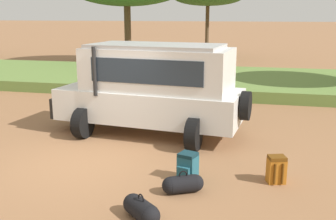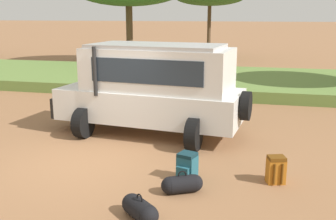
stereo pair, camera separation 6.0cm
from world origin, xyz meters
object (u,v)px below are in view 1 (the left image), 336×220
object	(u,v)px
backpack_beside_front_wheel	(188,167)
backpack_cluster_center	(276,170)
duffel_bag_low_black_case	(141,209)
duffel_bag_soft_canvas	(183,184)
safari_vehicle	(153,87)

from	to	relation	value
backpack_beside_front_wheel	backpack_cluster_center	xyz separation A→B (m)	(1.71, 0.24, -0.00)
duffel_bag_low_black_case	duffel_bag_soft_canvas	distance (m)	1.20
backpack_beside_front_wheel	backpack_cluster_center	world-z (taller)	backpack_cluster_center
safari_vehicle	backpack_beside_front_wheel	size ratio (longest dim) A/B	9.97
backpack_cluster_center	duffel_bag_low_black_case	world-z (taller)	backpack_cluster_center
backpack_beside_front_wheel	backpack_cluster_center	size ratio (longest dim) A/B	1.00
duffel_bag_low_black_case	duffel_bag_soft_canvas	world-z (taller)	duffel_bag_low_black_case
safari_vehicle	duffel_bag_soft_canvas	distance (m)	3.92
backpack_cluster_center	duffel_bag_soft_canvas	xyz separation A→B (m)	(-1.68, -0.85, -0.10)
safari_vehicle	duffel_bag_low_black_case	world-z (taller)	safari_vehicle
backpack_cluster_center	backpack_beside_front_wheel	bearing A→B (deg)	-171.95
duffel_bag_low_black_case	backpack_beside_front_wheel	bearing A→B (deg)	75.63
duffel_bag_low_black_case	duffel_bag_soft_canvas	bearing A→B (deg)	67.11
safari_vehicle	backpack_beside_front_wheel	world-z (taller)	safari_vehicle
duffel_bag_low_black_case	backpack_cluster_center	bearing A→B (deg)	42.35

